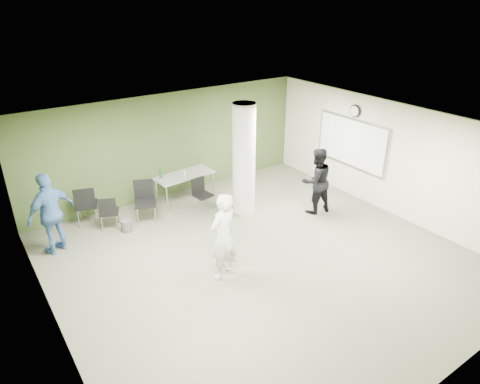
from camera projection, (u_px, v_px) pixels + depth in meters
floor at (260, 259)px, 9.04m from camera, size 8.00×8.00×0.00m
ceiling at (263, 132)px, 7.84m from camera, size 8.00×8.00×0.00m
wall_back at (170, 145)px, 11.41m from camera, size 8.00×2.80×0.02m
wall_left at (48, 268)px, 6.38m from camera, size 0.02×8.00×2.80m
wall_right_cream at (390, 159)px, 10.51m from camera, size 0.02×8.00×2.80m
column at (244, 160)px, 10.44m from camera, size 0.56×0.56×2.80m
whiteboard at (351, 142)px, 11.31m from camera, size 0.05×2.30×1.30m
wall_clock at (355, 111)px, 10.95m from camera, size 0.06×0.32×0.32m
folding_table at (184, 176)px, 11.29m from camera, size 1.62×0.80×1.00m
wastebasket at (127, 226)px, 10.03m from camera, size 0.25×0.25×0.29m
chair_back_left at (109, 210)px, 9.98m from camera, size 0.56×0.56×0.85m
chair_back_right at (86, 203)px, 10.14m from camera, size 0.62×0.62×0.99m
chair_table_left at (145, 198)px, 10.38m from camera, size 0.65×0.65×1.01m
chair_table_right at (201, 192)px, 10.94m from camera, size 0.47×0.47×0.84m
woman_white at (223, 237)px, 8.14m from camera, size 0.74×0.58×1.79m
man_black at (316, 181)px, 10.64m from camera, size 0.92×0.77×1.70m
man_blue at (51, 213)px, 8.96m from camera, size 1.16×0.80×1.82m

